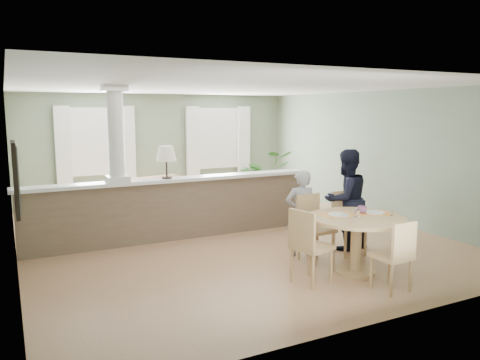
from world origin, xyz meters
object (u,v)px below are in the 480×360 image
chair_far_boy (313,224)px  chair_side (308,243)px  chair_far_man (347,219)px  houseplant (263,181)px  child_person (301,213)px  dining_table (357,228)px  sofa (145,199)px  man_person (346,200)px  chair_near (396,253)px

chair_far_boy → chair_side: 1.05m
chair_far_man → chair_side: 1.62m
houseplant → chair_far_man: (-0.35, -3.38, -0.15)m
houseplant → chair_side: houseplant is taller
houseplant → child_person: (-1.09, -3.16, -0.02)m
chair_side → child_person: size_ratio=0.74×
houseplant → dining_table: bearing=-101.4°
houseplant → chair_side: (-1.71, -4.25, -0.15)m
sofa → chair_far_boy: chair_far_boy is taller
man_person → dining_table: bearing=57.4°
chair_far_man → chair_side: chair_side is taller
chair_far_man → chair_near: bearing=-102.0°
chair_far_boy → houseplant: bearing=68.1°
houseplant → chair_far_man: houseplant is taller
sofa → chair_far_man: bearing=-75.2°
houseplant → sofa: bearing=168.6°
chair_near → child_person: size_ratio=0.68×
chair_side → chair_far_man: bearing=-71.6°
chair_far_boy → chair_far_man: bearing=-0.1°
chair_far_boy → chair_near: size_ratio=1.09×
houseplant → chair_far_boy: houseplant is taller
chair_far_boy → chair_side: chair_side is taller
dining_table → child_person: 1.07m
chair_side → child_person: bearing=-43.9°
dining_table → chair_far_man: bearing=58.5°
child_person → dining_table: bearing=116.6°
chair_far_boy → child_person: child_person is taller
chair_far_man → chair_near: chair_far_man is taller
chair_far_man → chair_side: size_ratio=0.99×
sofa → dining_table: dining_table is taller
child_person → chair_near: bearing=110.3°
chair_side → chair_near: bearing=-145.8°
houseplant → chair_far_man: bearing=-95.9°
dining_table → child_person: child_person is taller
dining_table → chair_far_boy: bearing=104.6°
chair_far_boy → chair_near: bearing=-88.8°
dining_table → child_person: bearing=102.8°
chair_far_boy → chair_near: 1.56m
chair_near → child_person: bearing=-86.7°
houseplant → man_person: size_ratio=0.85×
chair_near → chair_far_man: bearing=-111.5°
houseplant → chair_far_boy: 3.60m
chair_far_man → chair_side: bearing=-141.1°
chair_side → sofa: bearing=-3.8°
chair_far_boy → man_person: (0.82, 0.25, 0.28)m
sofa → dining_table: size_ratio=2.08×
sofa → chair_near: chair_near is taller
chair_far_boy → chair_far_man: 0.70m
chair_side → child_person: child_person is taller
houseplant → dining_table: size_ratio=1.04×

